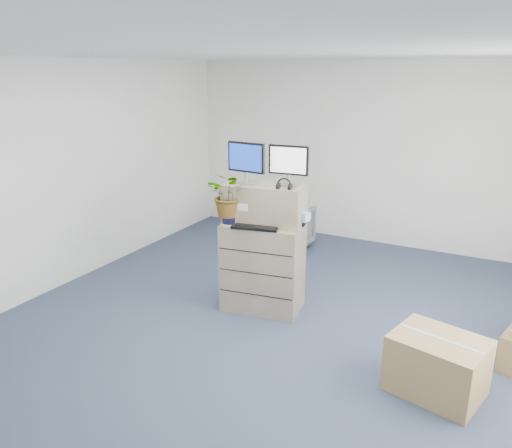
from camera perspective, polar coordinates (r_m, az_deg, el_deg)
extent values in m
plane|color=#283849|center=(5.27, 1.91, -13.08)|extent=(7.00, 7.00, 0.00)
cube|color=silver|center=(7.96, 13.22, 7.75)|extent=(6.00, 0.02, 2.80)
cube|color=#87735D|center=(5.70, 0.79, -4.86)|extent=(0.94, 0.66, 1.02)
cube|color=#87735D|center=(5.52, 0.98, 2.35)|extent=(0.93, 0.56, 0.44)
cube|color=#99999E|center=(5.50, -1.11, 4.75)|extent=(0.25, 0.19, 0.02)
cylinder|color=#99999E|center=(5.49, -1.12, 5.39)|extent=(0.04, 0.04, 0.11)
cube|color=black|center=(5.45, -1.13, 7.63)|extent=(0.46, 0.07, 0.33)
cube|color=navy|center=(5.43, -1.23, 7.60)|extent=(0.41, 0.04, 0.28)
cube|color=#99999E|center=(5.41, 3.68, 4.50)|extent=(0.24, 0.19, 0.02)
cylinder|color=#99999E|center=(5.40, 3.70, 5.12)|extent=(0.04, 0.04, 0.10)
cube|color=black|center=(5.36, 3.74, 7.31)|extent=(0.44, 0.07, 0.31)
cube|color=silver|center=(5.34, 3.68, 7.28)|extent=(0.40, 0.04, 0.27)
torus|color=black|center=(5.24, 3.24, 4.47)|extent=(0.16, 0.04, 0.16)
cube|color=black|center=(5.38, -0.02, -0.32)|extent=(0.54, 0.32, 0.03)
ellipsoid|color=silver|center=(5.36, 3.86, -0.39)|extent=(0.10, 0.08, 0.03)
cylinder|color=gray|center=(5.51, 1.58, 1.45)|extent=(0.08, 0.08, 0.28)
cube|color=silver|center=(5.55, 0.60, 0.19)|extent=(0.06, 0.06, 0.02)
cube|color=black|center=(5.53, 0.60, 0.83)|extent=(0.06, 0.03, 0.11)
cube|color=black|center=(5.53, 4.60, 0.31)|extent=(0.23, 0.19, 0.06)
cube|color=#3F94D7|center=(5.46, 4.80, 0.96)|extent=(0.27, 0.16, 0.10)
cylinder|color=#AECDA5|center=(5.52, -3.00, 0.07)|extent=(0.20, 0.20, 0.02)
cylinder|color=black|center=(5.50, -3.01, 0.79)|extent=(0.17, 0.17, 0.13)
imported|color=#265B1A|center=(5.45, -3.05, 2.79)|extent=(0.47, 0.51, 0.39)
imported|color=slate|center=(7.64, 3.34, -0.15)|extent=(0.77, 0.72, 0.74)
cube|color=#957148|center=(4.67, 19.99, -14.92)|extent=(0.86, 0.73, 0.51)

